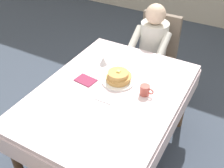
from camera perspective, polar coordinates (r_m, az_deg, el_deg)
name	(u,v)px	position (r m, az deg, el deg)	size (l,w,h in m)	color
ground_plane	(109,151)	(2.72, -0.54, -13.88)	(14.00, 14.00, 0.00)	#3D4756
dining_table_main	(109,100)	(2.25, -0.64, -3.46)	(1.12, 1.52, 0.74)	silver
chair_diner	(156,50)	(3.21, 9.23, 7.13)	(0.44, 0.45, 0.93)	#7A6B5B
diner_person	(152,45)	(3.02, 8.38, 8.13)	(0.40, 0.43, 1.12)	silver
plate_breakfast	(119,81)	(2.30, 1.41, 0.65)	(0.28, 0.28, 0.02)	white
breakfast_stack	(119,77)	(2.27, 1.38, 1.58)	(0.21, 0.21, 0.10)	tan
cup_coffee	(145,90)	(2.16, 6.93, -1.31)	(0.11, 0.08, 0.08)	#B24C42
syrup_pitcher	(103,61)	(2.50, -1.82, 4.82)	(0.08, 0.08, 0.07)	silver
fork_left_of_plate	(98,76)	(2.37, -2.88, 1.64)	(0.18, 0.01, 0.01)	silver
knife_right_of_plate	(138,90)	(2.23, 5.48, -1.16)	(0.20, 0.01, 0.01)	silver
spoon_near_edge	(102,101)	(2.11, -2.01, -3.62)	(0.15, 0.01, 0.01)	silver
napkin_folded	(86,80)	(2.33, -5.56, 0.79)	(0.17, 0.12, 0.01)	#8C2D4C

